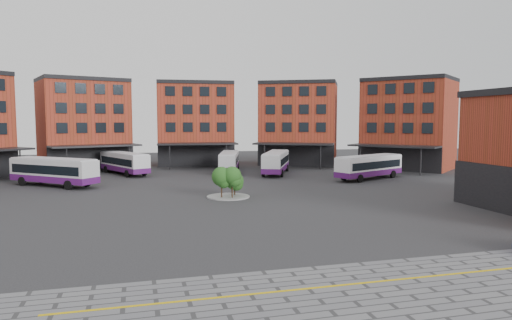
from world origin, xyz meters
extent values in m
plane|color=#28282B|center=(0.00, 0.00, 0.00)|extent=(160.00, 160.00, 0.00)
cube|color=gold|center=(2.00, -14.00, 0.03)|extent=(26.00, 0.15, 0.02)
cylinder|color=black|center=(-22.05, 33.28, 2.00)|extent=(0.20, 0.20, 4.00)
cube|color=maroon|center=(-15.30, 46.44, 7.00)|extent=(15.55, 13.69, 14.00)
cube|color=black|center=(-13.72, 41.85, 2.00)|extent=(12.45, 4.71, 4.00)
cube|color=black|center=(-15.30, 46.44, 14.30)|extent=(15.65, 13.97, 0.60)
cube|color=black|center=(-13.66, 41.66, 9.20)|extent=(10.87, 3.87, 8.00)
cube|color=black|center=(-12.96, 39.63, 4.00)|extent=(13.72, 8.39, 0.25)
cylinder|color=black|center=(-16.67, 36.45, 2.00)|extent=(0.20, 0.20, 4.00)
cylinder|color=black|center=(-8.07, 39.41, 2.00)|extent=(0.20, 0.20, 4.00)
cube|color=maroon|center=(3.28, 48.89, 7.00)|extent=(13.67, 10.88, 14.00)
cube|color=black|center=(2.94, 44.05, 2.00)|extent=(13.00, 1.41, 4.00)
cube|color=black|center=(3.28, 48.89, 14.30)|extent=(13.69, 11.18, 0.60)
cube|color=black|center=(2.93, 43.85, 9.20)|extent=(11.42, 0.95, 8.00)
cube|color=black|center=(2.78, 41.70, 4.00)|extent=(13.28, 5.30, 0.25)
cylinder|color=black|center=(-1.89, 40.22, 2.00)|extent=(0.20, 0.20, 4.00)
cylinder|color=black|center=(7.19, 39.59, 2.00)|extent=(0.20, 0.20, 4.00)
cube|color=maroon|center=(21.34, 43.88, 7.00)|extent=(16.12, 14.81, 14.00)
cube|color=black|center=(19.14, 39.56, 2.00)|extent=(11.81, 6.35, 4.00)
cube|color=black|center=(21.34, 43.88, 14.30)|extent=(16.26, 15.08, 0.60)
cube|color=black|center=(19.04, 39.38, 9.20)|extent=(10.26, 5.33, 8.00)
cube|color=black|center=(18.07, 37.46, 4.00)|extent=(13.58, 9.82, 0.25)
cylinder|color=black|center=(13.20, 37.92, 2.00)|extent=(0.20, 0.20, 4.00)
cylinder|color=black|center=(21.31, 33.79, 2.00)|extent=(0.20, 0.20, 4.00)
cube|color=maroon|center=(36.00, 32.21, 7.00)|extent=(16.02, 16.39, 14.00)
cube|color=black|center=(32.29, 29.09, 2.00)|extent=(8.74, 10.28, 4.00)
cube|color=black|center=(36.00, 32.21, 14.30)|extent=(16.25, 16.58, 0.60)
cube|color=black|center=(32.14, 28.96, 9.20)|extent=(7.47, 8.86, 8.00)
cube|color=black|center=(30.49, 27.58, 4.00)|extent=(11.73, 12.79, 0.25)
cylinder|color=black|center=(26.19, 29.91, 2.00)|extent=(0.20, 0.20, 4.00)
cylinder|color=black|center=(32.03, 22.94, 2.00)|extent=(0.20, 0.20, 4.00)
cube|color=black|center=(22.90, -2.00, 2.00)|extent=(0.40, 12.00, 4.00)
cylinder|color=gray|center=(2.00, 12.00, 0.06)|extent=(4.40, 4.40, 0.12)
cylinder|color=#332114|center=(1.20, 11.40, 0.80)|extent=(0.14, 0.14, 1.59)
sphere|color=#28531B|center=(1.20, 11.40, 2.23)|extent=(1.98, 1.98, 1.98)
sphere|color=#28531B|center=(1.40, 11.25, 1.75)|extent=(1.39, 1.39, 1.39)
cylinder|color=#332114|center=(2.80, 12.60, 0.56)|extent=(0.14, 0.14, 1.12)
sphere|color=#28531B|center=(2.80, 12.60, 1.57)|extent=(1.88, 1.88, 1.88)
sphere|color=#28531B|center=(3.00, 12.45, 1.23)|extent=(1.32, 1.32, 1.32)
cylinder|color=#332114|center=(2.20, 11.00, 0.83)|extent=(0.14, 0.14, 1.67)
sphere|color=#28531B|center=(2.20, 11.00, 2.33)|extent=(1.86, 1.86, 1.86)
sphere|color=#28531B|center=(2.40, 10.85, 1.83)|extent=(1.30, 1.30, 1.30)
cube|color=silver|center=(-16.60, 24.93, 1.92)|extent=(10.86, 9.73, 2.65)
cube|color=black|center=(-16.60, 24.93, 2.11)|extent=(10.17, 9.16, 1.03)
cube|color=silver|center=(-16.60, 24.93, 3.30)|extent=(10.42, 9.34, 0.13)
cube|color=black|center=(-21.08, 28.69, 2.16)|extent=(1.57, 1.84, 1.19)
cube|color=#511561|center=(-16.60, 24.93, 0.97)|extent=(10.91, 9.78, 0.76)
cylinder|color=black|center=(-20.38, 26.34, 0.54)|extent=(1.04, 0.94, 1.08)
cylinder|color=black|center=(-18.64, 28.41, 0.54)|extent=(1.04, 0.94, 1.08)
cylinder|color=black|center=(-14.55, 21.44, 0.54)|extent=(1.04, 0.94, 1.08)
cylinder|color=black|center=(-12.81, 23.51, 0.54)|extent=(1.04, 0.94, 1.08)
cube|color=silver|center=(-8.74, 35.32, 1.82)|extent=(7.20, 11.25, 2.51)
cube|color=black|center=(-8.74, 35.32, 2.00)|extent=(6.86, 10.46, 0.97)
cube|color=silver|center=(-8.74, 35.32, 3.12)|extent=(6.91, 10.80, 0.12)
cube|color=black|center=(-11.15, 40.30, 2.05)|extent=(2.01, 1.05, 1.13)
cube|color=#511561|center=(-8.74, 35.32, 0.92)|extent=(7.25, 11.30, 0.72)
cylinder|color=black|center=(-11.46, 38.01, 0.51)|extent=(0.72, 1.06, 1.02)
cylinder|color=black|center=(-9.16, 39.12, 0.51)|extent=(0.72, 1.06, 1.02)
cylinder|color=black|center=(-8.33, 31.52, 0.51)|extent=(0.72, 1.06, 1.02)
cylinder|color=black|center=(-6.02, 32.63, 0.51)|extent=(0.72, 1.06, 1.02)
cube|color=silver|center=(6.64, 34.50, 1.72)|extent=(5.11, 10.95, 2.38)
cube|color=black|center=(6.64, 34.50, 1.89)|extent=(4.94, 10.14, 0.92)
cube|color=silver|center=(6.64, 34.50, 2.96)|extent=(4.90, 10.52, 0.12)
cube|color=black|center=(8.00, 39.56, 1.94)|extent=(2.03, 0.65, 1.07)
cube|color=#511561|center=(6.64, 34.50, 0.87)|extent=(5.16, 11.00, 0.68)
cylinder|color=black|center=(6.35, 38.12, 0.49)|extent=(0.53, 1.01, 0.97)
cylinder|color=black|center=(8.70, 37.49, 0.49)|extent=(0.53, 1.01, 0.97)
cylinder|color=black|center=(4.59, 31.51, 0.49)|extent=(0.53, 1.01, 0.97)
cylinder|color=black|center=(6.93, 30.88, 0.49)|extent=(0.53, 1.01, 0.97)
cube|color=silver|center=(12.78, 30.25, 1.85)|extent=(7.12, 11.53, 2.56)
cube|color=black|center=(12.78, 30.25, 2.03)|extent=(6.80, 10.72, 0.99)
cube|color=silver|center=(12.78, 30.25, 3.18)|extent=(6.84, 11.07, 0.13)
cube|color=black|center=(15.11, 35.39, 2.09)|extent=(2.07, 1.03, 1.15)
cube|color=#511561|center=(12.78, 30.25, 0.94)|extent=(7.17, 11.58, 0.73)
cylinder|color=black|center=(13.11, 34.14, 0.52)|extent=(0.72, 1.08, 1.04)
cylinder|color=black|center=(15.48, 33.06, 0.52)|extent=(0.72, 1.08, 1.04)
cylinder|color=black|center=(10.07, 27.45, 0.52)|extent=(0.72, 1.08, 1.04)
cylinder|color=black|center=(12.44, 26.37, 0.52)|extent=(0.72, 1.08, 1.04)
cube|color=white|center=(23.03, 21.26, 1.82)|extent=(11.32, 7.10, 2.52)
cube|color=black|center=(23.03, 21.26, 2.00)|extent=(10.53, 6.77, 0.98)
cube|color=silver|center=(23.03, 21.26, 3.13)|extent=(10.87, 6.82, 0.12)
cube|color=black|center=(28.06, 23.61, 2.05)|extent=(1.03, 2.03, 1.13)
cube|color=#511561|center=(23.03, 21.26, 0.92)|extent=(11.38, 7.15, 0.72)
cylinder|color=black|center=(25.76, 23.95, 0.51)|extent=(1.06, 0.71, 1.03)
cylinder|color=black|center=(26.85, 21.62, 0.51)|extent=(1.06, 0.71, 1.03)
cylinder|color=black|center=(19.21, 20.90, 0.51)|extent=(1.06, 0.71, 1.03)
cylinder|color=black|center=(20.29, 18.57, 0.51)|extent=(1.06, 0.71, 1.03)
camera|label=1|loc=(-7.03, -33.38, 7.87)|focal=32.00mm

